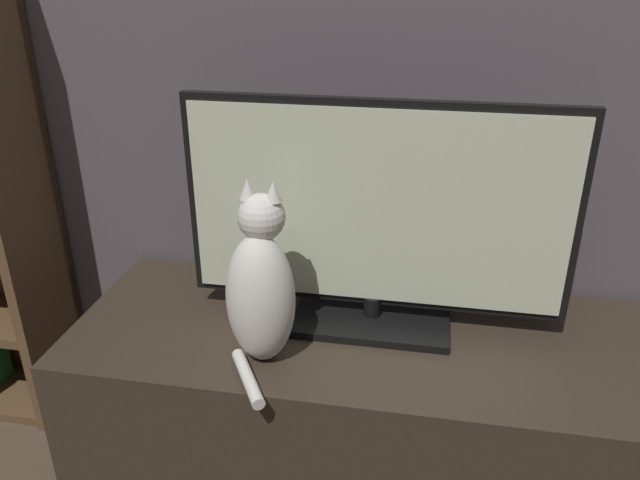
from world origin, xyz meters
TOP-DOWN VIEW (x-y plane):
  - tv_stand at (0.00, 0.90)m, footprint 1.50×0.56m
  - tv at (-0.01, 0.96)m, footprint 0.92×0.23m
  - cat at (-0.24, 0.76)m, footprint 0.16×0.27m

SIDE VIEW (x-z plane):
  - tv_stand at x=0.00m, z-range 0.00..0.48m
  - cat at x=-0.24m, z-range 0.45..0.87m
  - tv at x=-0.01m, z-range 0.48..1.04m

